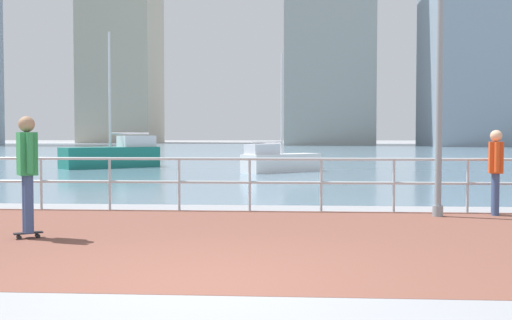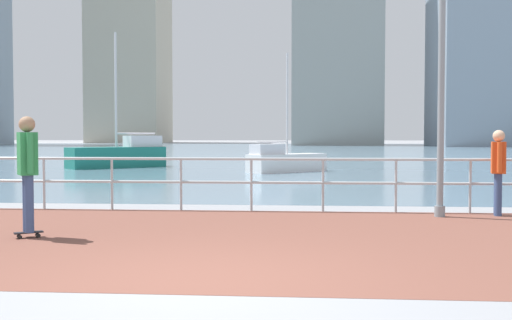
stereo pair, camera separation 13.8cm
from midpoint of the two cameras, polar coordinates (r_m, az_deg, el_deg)
The scene contains 11 objects.
ground at distance 46.26m, azimuth 2.45°, elevation 0.51°, with size 220.00×220.00×0.00m, color gray.
brick_paving at distance 9.01m, azimuth -2.53°, elevation -7.21°, with size 28.00×6.39×0.01m, color brown.
harbor_water at distance 57.06m, azimuth 2.68°, elevation 0.87°, with size 180.00×88.00×0.00m, color slate.
waterfront_railing at distance 12.09m, azimuth -0.91°, elevation -1.31°, with size 25.25×0.06×1.05m.
lamppost at distance 11.93m, azimuth 15.75°, elevation 10.10°, with size 0.58×0.72×5.65m.
skateboarder at distance 9.48m, azimuth -20.79°, elevation -0.43°, with size 0.39×0.51×1.77m.
bystander at distance 12.25m, azimuth 20.98°, elevation -0.48°, with size 0.31×0.56×1.59m.
sailboat_blue at distance 24.66m, azimuth 2.01°, elevation -0.07°, with size 3.23×3.01×4.75m.
sailboat_red at distance 28.70m, azimuth -13.17°, elevation 0.48°, with size 4.17×3.86×6.11m.
tower_concrete at distance 116.67m, azimuth -12.38°, elevation 10.34°, with size 12.91×13.36×37.21m.
tower_brick at distance 91.54m, azimuth 6.59°, elevation 11.26°, with size 12.42×13.88×32.99m.
Camera 1 is at (0.89, -6.23, 1.50)m, focal length 43.27 mm.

